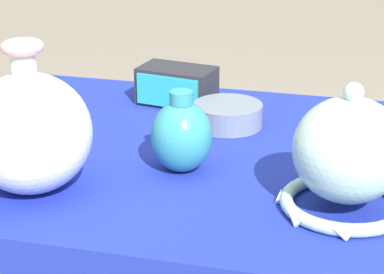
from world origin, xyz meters
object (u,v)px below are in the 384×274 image
vase_tall_bulbous (29,132)px  pot_squat_slate (229,115)px  mosaic_tile_box (177,86)px  bowl_shallow_charcoal (10,118)px  vase_dome_bell (348,158)px  jar_round_teal (182,135)px

vase_tall_bulbous → pot_squat_slate: vase_tall_bulbous is taller
mosaic_tile_box → bowl_shallow_charcoal: size_ratio=1.14×
vase_dome_bell → jar_round_teal: vase_dome_bell is taller
jar_round_teal → mosaic_tile_box: bearing=107.1°
bowl_shallow_charcoal → pot_squat_slate: (0.42, 0.15, -0.01)m
vase_dome_bell → vase_tall_bulbous: bearing=-173.7°
mosaic_tile_box → jar_round_teal: (0.11, -0.35, 0.03)m
mosaic_tile_box → pot_squat_slate: (0.14, -0.11, -0.02)m
bowl_shallow_charcoal → jar_round_teal: jar_round_teal is taller
vase_dome_bell → pot_squat_slate: 0.42m
vase_dome_bell → bowl_shallow_charcoal: bearing=165.6°
bowl_shallow_charcoal → jar_round_teal: 0.40m
pot_squat_slate → mosaic_tile_box: bearing=142.5°
vase_dome_bell → mosaic_tile_box: bearing=132.8°
mosaic_tile_box → jar_round_teal: bearing=-63.5°
jar_round_teal → pot_squat_slate: bearing=81.5°
bowl_shallow_charcoal → pot_squat_slate: bearing=19.5°
vase_tall_bulbous → pot_squat_slate: (0.26, 0.38, -0.08)m
mosaic_tile_box → vase_tall_bulbous: bearing=-93.7°
vase_tall_bulbous → pot_squat_slate: bearing=55.8°
vase_tall_bulbous → vase_dome_bell: (0.52, 0.06, -0.02)m
vase_dome_bell → pot_squat_slate: bearing=128.5°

